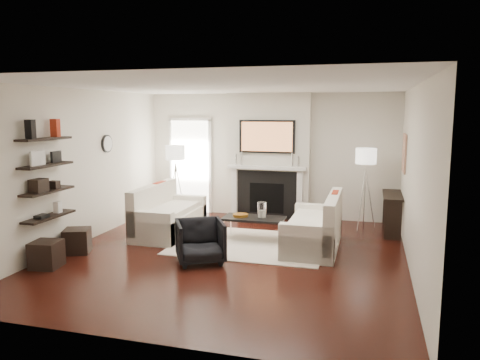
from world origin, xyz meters
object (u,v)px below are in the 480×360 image
(lamp_left_shade, at_px, (175,152))
(ottoman_near, at_px, (77,241))
(loveseat_left_base, at_px, (170,223))
(coffee_table, at_px, (254,218))
(armchair, at_px, (200,239))
(loveseat_right_base, at_px, (313,236))
(lamp_right_shade, at_px, (366,156))

(lamp_left_shade, bearing_deg, ottoman_near, -103.12)
(loveseat_left_base, relative_size, coffee_table, 1.64)
(armchair, bearing_deg, lamp_left_shade, 91.85)
(loveseat_left_base, xyz_separation_m, loveseat_right_base, (2.74, -0.21, 0.00))
(armchair, relative_size, lamp_right_shade, 1.81)
(armchair, height_order, lamp_right_shade, lamp_right_shade)
(lamp_right_shade, xyz_separation_m, ottoman_near, (-4.52, -2.93, -1.25))
(lamp_left_shade, xyz_separation_m, lamp_right_shade, (3.90, 0.27, 0.00))
(coffee_table, xyz_separation_m, armchair, (-0.49, -1.44, -0.04))
(loveseat_left_base, bearing_deg, coffee_table, 0.12)
(armchair, bearing_deg, lamp_right_shade, 21.31)
(loveseat_right_base, height_order, ottoman_near, loveseat_right_base)
(loveseat_left_base, relative_size, ottoman_near, 4.50)
(loveseat_left_base, height_order, coffee_table, same)
(lamp_left_shade, relative_size, ottoman_near, 1.00)
(coffee_table, bearing_deg, lamp_right_shade, 36.36)
(loveseat_right_base, xyz_separation_m, ottoman_near, (-3.71, -1.32, -0.01))
(loveseat_right_base, relative_size, armchair, 2.48)
(lamp_right_shade, distance_m, ottoman_near, 5.53)
(loveseat_right_base, relative_size, ottoman_near, 4.50)
(lamp_left_shade, height_order, lamp_right_shade, same)
(ottoman_near, bearing_deg, armchair, 2.47)
(coffee_table, distance_m, lamp_left_shade, 2.52)
(armchair, bearing_deg, loveseat_left_base, 100.33)
(loveseat_left_base, height_order, lamp_left_shade, lamp_left_shade)
(armchair, bearing_deg, loveseat_right_base, 9.22)
(loveseat_left_base, relative_size, loveseat_right_base, 1.00)
(loveseat_right_base, bearing_deg, armchair, -142.20)
(loveseat_left_base, relative_size, lamp_right_shade, 4.50)
(armchair, distance_m, ottoman_near, 2.14)
(coffee_table, distance_m, armchair, 1.52)
(lamp_left_shade, bearing_deg, armchair, -59.57)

